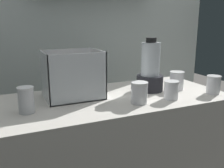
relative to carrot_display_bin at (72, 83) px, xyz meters
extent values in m
cube|color=beige|center=(0.22, -0.09, -0.54)|extent=(1.40, 0.64, 0.90)
cube|color=silver|center=(0.22, 0.68, 0.26)|extent=(2.60, 0.04, 2.50)
cube|color=white|center=(0.01, 0.00, -0.08)|extent=(0.33, 0.25, 0.01)
cube|color=white|center=(0.01, -0.12, 0.05)|extent=(0.33, 0.01, 0.28)
cube|color=white|center=(0.01, 0.12, 0.05)|extent=(0.33, 0.01, 0.28)
cube|color=white|center=(-0.15, 0.00, 0.05)|extent=(0.01, 0.25, 0.28)
cube|color=white|center=(0.17, 0.00, 0.05)|extent=(0.01, 0.25, 0.28)
cone|color=orange|center=(-0.06, 0.01, -0.07)|extent=(0.16, 0.11, 0.03)
cone|color=orange|center=(-0.01, 0.00, -0.06)|extent=(0.12, 0.16, 0.03)
cone|color=orange|center=(-0.05, -0.01, -0.06)|extent=(0.16, 0.11, 0.03)
cone|color=orange|center=(-0.01, -0.02, -0.06)|extent=(0.18, 0.08, 0.03)
cone|color=orange|center=(-0.02, 0.00, -0.03)|extent=(0.04, 0.18, 0.03)
cone|color=orange|center=(0.00, 0.03, -0.04)|extent=(0.16, 0.11, 0.03)
cone|color=orange|center=(-0.06, -0.03, -0.04)|extent=(0.04, 0.16, 0.03)
cone|color=orange|center=(0.07, -0.02, -0.03)|extent=(0.15, 0.14, 0.03)
cone|color=orange|center=(0.02, 0.01, 0.00)|extent=(0.11, 0.18, 0.03)
cone|color=orange|center=(-0.02, 0.00, 0.00)|extent=(0.18, 0.11, 0.03)
cylinder|color=black|center=(0.50, -0.05, -0.04)|extent=(0.17, 0.17, 0.10)
cylinder|color=silver|center=(0.50, -0.05, 0.12)|extent=(0.12, 0.12, 0.21)
cylinder|color=orange|center=(0.50, -0.05, 0.03)|extent=(0.11, 0.11, 0.04)
cylinder|color=black|center=(0.50, -0.05, 0.24)|extent=(0.07, 0.07, 0.03)
cylinder|color=white|center=(-0.28, -0.16, -0.02)|extent=(0.08, 0.08, 0.13)
cylinder|color=orange|center=(-0.28, -0.16, -0.05)|extent=(0.07, 0.07, 0.08)
cylinder|color=white|center=(-0.28, -0.16, 0.04)|extent=(0.08, 0.08, 0.01)
cylinder|color=white|center=(0.31, -0.26, -0.03)|extent=(0.09, 0.09, 0.11)
cylinder|color=orange|center=(0.31, -0.26, -0.05)|extent=(0.08, 0.08, 0.08)
cylinder|color=white|center=(0.31, -0.26, 0.03)|extent=(0.09, 0.09, 0.01)
cylinder|color=white|center=(0.52, -0.26, -0.04)|extent=(0.08, 0.08, 0.10)
cylinder|color=red|center=(0.52, -0.26, -0.05)|extent=(0.08, 0.08, 0.06)
cylinder|color=white|center=(0.52, -0.26, 0.02)|extent=(0.09, 0.09, 0.01)
cylinder|color=white|center=(0.68, -0.11, -0.03)|extent=(0.09, 0.09, 0.11)
cylinder|color=red|center=(0.68, -0.11, -0.04)|extent=(0.08, 0.08, 0.10)
cylinder|color=white|center=(0.68, -0.11, 0.03)|extent=(0.09, 0.09, 0.01)
cylinder|color=white|center=(0.83, -0.28, -0.03)|extent=(0.08, 0.08, 0.11)
cylinder|color=red|center=(0.83, -0.28, -0.05)|extent=(0.08, 0.08, 0.06)
cylinder|color=white|center=(0.83, -0.28, 0.02)|extent=(0.09, 0.09, 0.01)
camera|label=1|loc=(-0.39, -1.43, 0.37)|focal=41.27mm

